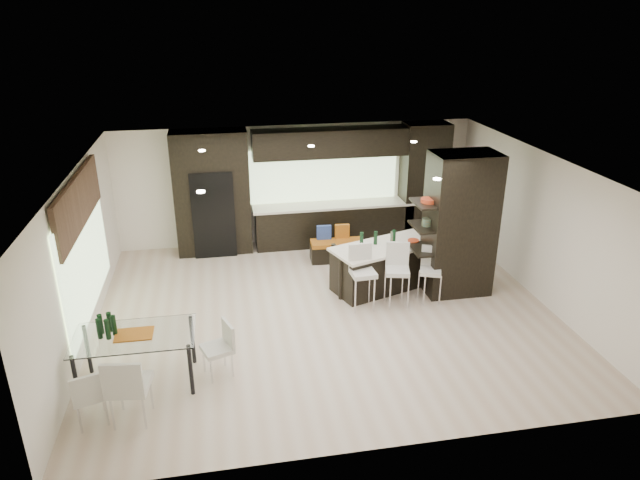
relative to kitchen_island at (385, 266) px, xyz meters
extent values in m
plane|color=beige|center=(-1.31, -0.78, -0.43)|extent=(8.00, 8.00, 0.00)
cube|color=white|center=(-1.31, 2.72, 0.92)|extent=(8.00, 0.02, 2.70)
cube|color=white|center=(-5.31, -0.78, 0.92)|extent=(0.02, 7.00, 2.70)
cube|color=white|center=(2.69, -0.78, 0.92)|extent=(0.02, 7.00, 2.70)
cube|color=white|center=(-1.31, -0.78, 2.27)|extent=(8.00, 7.00, 0.02)
cube|color=#B2D199|center=(-5.27, -0.58, 0.92)|extent=(0.04, 3.20, 1.90)
cube|color=#B2D199|center=(-0.71, 2.68, 1.12)|extent=(3.40, 0.04, 1.20)
cube|color=brown|center=(-5.24, -0.58, 1.82)|extent=(0.08, 3.00, 0.80)
cube|color=white|center=(-1.31, -0.53, 2.25)|extent=(4.00, 3.00, 0.02)
cube|color=black|center=(-0.81, 2.39, 0.92)|extent=(6.80, 0.68, 2.70)
cube|color=black|center=(-3.21, 2.34, 0.52)|extent=(0.90, 0.68, 1.90)
cube|color=black|center=(1.29, -0.38, 0.92)|extent=(1.20, 0.80, 2.70)
cube|color=black|center=(0.00, 0.00, 0.00)|extent=(2.26, 1.53, 0.87)
cube|color=beige|center=(-0.64, -0.76, 0.05)|extent=(0.45, 0.45, 0.96)
cube|color=beige|center=(0.00, -0.76, 0.04)|extent=(0.51, 0.51, 0.94)
cube|color=beige|center=(0.64, -0.74, -0.01)|extent=(0.49, 0.49, 0.85)
cube|color=black|center=(-0.64, 1.39, -0.21)|extent=(1.18, 0.51, 0.44)
cube|color=white|center=(-4.37, -2.34, -0.03)|extent=(1.69, 0.96, 0.81)
cube|color=beige|center=(-4.37, -3.15, 0.04)|extent=(0.58, 0.58, 0.95)
cube|color=beige|center=(-4.90, -3.10, -0.05)|extent=(0.53, 0.53, 0.78)
cube|color=beige|center=(-3.24, -2.34, -0.05)|extent=(0.53, 0.53, 0.77)
camera|label=1|loc=(-3.05, -9.61, 4.65)|focal=32.00mm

